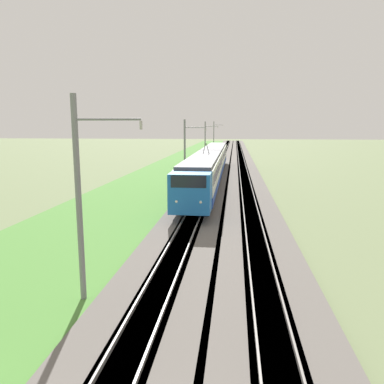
% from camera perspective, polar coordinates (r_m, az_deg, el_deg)
% --- Properties ---
extents(ballast_main, '(240.00, 4.40, 0.30)m').
position_cam_1_polar(ballast_main, '(55.13, 3.48, 3.17)').
color(ballast_main, '#605B56').
rests_on(ballast_main, ground).
extents(ballast_adjacent, '(240.00, 4.40, 0.30)m').
position_cam_1_polar(ballast_adjacent, '(55.07, 7.80, 3.09)').
color(ballast_adjacent, '#605B56').
rests_on(ballast_adjacent, ground).
extents(track_main, '(240.00, 1.57, 0.45)m').
position_cam_1_polar(track_main, '(55.13, 3.48, 3.18)').
color(track_main, '#4C4238').
rests_on(track_main, ground).
extents(track_adjacent, '(240.00, 1.57, 0.45)m').
position_cam_1_polar(track_adjacent, '(55.07, 7.80, 3.10)').
color(track_adjacent, '#4C4238').
rests_on(track_adjacent, ground).
extents(grass_verge, '(240.00, 9.70, 0.12)m').
position_cam_1_polar(grass_verge, '(55.93, -3.65, 3.17)').
color(grass_verge, '#4C8438').
rests_on(grass_verge, ground).
extents(passenger_train, '(42.87, 2.85, 4.97)m').
position_cam_1_polar(passenger_train, '(45.13, 2.84, 4.45)').
color(passenger_train, blue).
rests_on(passenger_train, ground).
extents(catenary_mast_near, '(0.22, 2.56, 7.77)m').
position_cam_1_polar(catenary_mast_near, '(14.27, -16.66, -0.97)').
color(catenary_mast_near, slate).
rests_on(catenary_mast_near, ground).
extents(catenary_mast_mid, '(0.22, 2.56, 7.42)m').
position_cam_1_polar(catenary_mast_mid, '(42.72, -1.03, 6.21)').
color(catenary_mast_mid, slate).
rests_on(catenary_mast_mid, ground).
extents(catenary_mast_far, '(0.22, 2.56, 7.59)m').
position_cam_1_polar(catenary_mast_far, '(71.91, 2.06, 7.78)').
color(catenary_mast_far, slate).
rests_on(catenary_mast_far, ground).
extents(catenary_mast_distant, '(0.22, 2.56, 7.99)m').
position_cam_1_polar(catenary_mast_distant, '(101.21, 3.37, 8.50)').
color(catenary_mast_distant, slate).
rests_on(catenary_mast_distant, ground).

